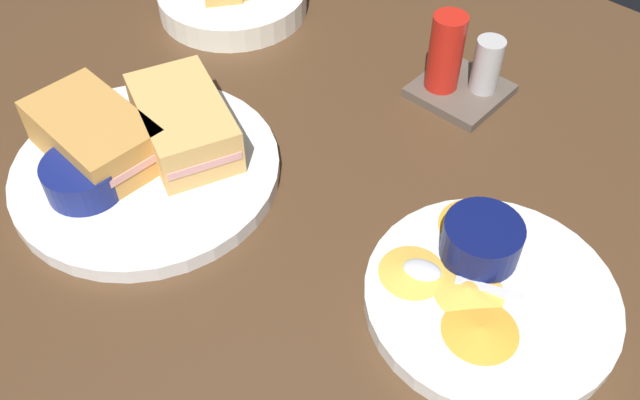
# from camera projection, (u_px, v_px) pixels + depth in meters

# --- Properties ---
(ground_plane) EXTENTS (1.10, 1.10, 0.03)m
(ground_plane) POSITION_uv_depth(u_px,v_px,m) (228.00, 197.00, 0.67)
(ground_plane) COLOR #4C331E
(plate_sandwich_main) EXTENTS (0.25, 0.25, 0.02)m
(plate_sandwich_main) POSITION_uv_depth(u_px,v_px,m) (147.00, 170.00, 0.66)
(plate_sandwich_main) COLOR silver
(plate_sandwich_main) RESTS_ON ground_plane
(sandwich_half_near) EXTENTS (0.15, 0.12, 0.05)m
(sandwich_half_near) POSITION_uv_depth(u_px,v_px,m) (184.00, 122.00, 0.66)
(sandwich_half_near) COLOR tan
(sandwich_half_near) RESTS_ON plate_sandwich_main
(sandwich_half_far) EXTENTS (0.14, 0.08, 0.05)m
(sandwich_half_far) POSITION_uv_depth(u_px,v_px,m) (94.00, 135.00, 0.65)
(sandwich_half_far) COLOR #C68C42
(sandwich_half_far) RESTS_ON plate_sandwich_main
(ramekin_dark_sauce) EXTENTS (0.07, 0.07, 0.03)m
(ramekin_dark_sauce) POSITION_uv_depth(u_px,v_px,m) (83.00, 175.00, 0.62)
(ramekin_dark_sauce) COLOR navy
(ramekin_dark_sauce) RESTS_ON plate_sandwich_main
(spoon_by_dark_ramekin) EXTENTS (0.02, 0.10, 0.01)m
(spoon_by_dark_ramekin) POSITION_uv_depth(u_px,v_px,m) (133.00, 152.00, 0.66)
(spoon_by_dark_ramekin) COLOR silver
(spoon_by_dark_ramekin) RESTS_ON plate_sandwich_main
(plate_chips_companion) EXTENTS (0.21, 0.21, 0.02)m
(plate_chips_companion) POSITION_uv_depth(u_px,v_px,m) (491.00, 298.00, 0.56)
(plate_chips_companion) COLOR silver
(plate_chips_companion) RESTS_ON ground_plane
(ramekin_light_gravy) EXTENTS (0.07, 0.07, 0.04)m
(ramekin_light_gravy) POSITION_uv_depth(u_px,v_px,m) (482.00, 239.00, 0.57)
(ramekin_light_gravy) COLOR #0C144C
(ramekin_light_gravy) RESTS_ON plate_chips_companion
(spoon_by_gravy_ramekin) EXTENTS (0.10, 0.05, 0.01)m
(spoon_by_gravy_ramekin) POSITION_uv_depth(u_px,v_px,m) (438.00, 275.00, 0.56)
(spoon_by_gravy_ramekin) COLOR silver
(spoon_by_gravy_ramekin) RESTS_ON plate_chips_companion
(plantain_chip_scatter) EXTENTS (0.15, 0.17, 0.01)m
(plantain_chip_scatter) POSITION_uv_depth(u_px,v_px,m) (462.00, 274.00, 0.57)
(plantain_chip_scatter) COLOR gold
(plantain_chip_scatter) RESTS_ON plate_chips_companion
(condiment_caddy) EXTENTS (0.09, 0.09, 0.10)m
(condiment_caddy) POSITION_uv_depth(u_px,v_px,m) (459.00, 68.00, 0.73)
(condiment_caddy) COLOR brown
(condiment_caddy) RESTS_ON ground_plane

